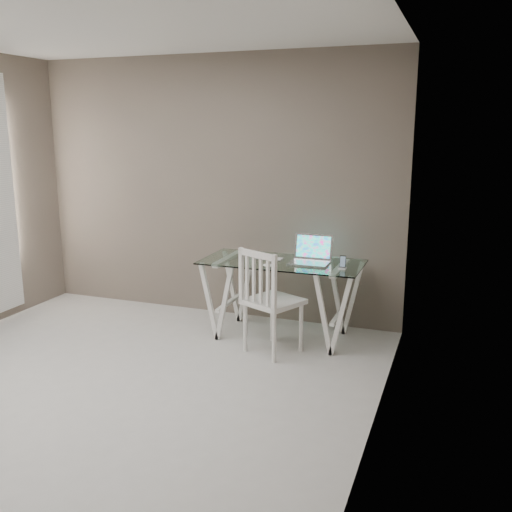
{
  "coord_description": "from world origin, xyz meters",
  "views": [
    {
      "loc": [
        2.47,
        -3.21,
        1.98
      ],
      "look_at": [
        0.76,
        1.45,
        0.85
      ],
      "focal_mm": 40.0,
      "sensor_mm": 36.0,
      "label": 1
    }
  ],
  "objects": [
    {
      "name": "chair",
      "position": [
        0.92,
        1.31,
        0.53
      ],
      "size": [
        0.58,
        0.58,
        0.96
      ],
      "rotation": [
        0.0,
        0.0,
        -0.43
      ],
      "color": "white",
      "rests_on": "ground"
    },
    {
      "name": "phone_dock",
      "position": [
        1.51,
        1.66,
        0.78
      ],
      "size": [
        0.06,
        0.06,
        0.12
      ],
      "color": "white",
      "rests_on": "desk"
    },
    {
      "name": "mouse",
      "position": [
        0.87,
        1.5,
        0.76
      ],
      "size": [
        0.1,
        0.06,
        0.03
      ],
      "primitive_type": "ellipsoid",
      "color": "white",
      "rests_on": "desk"
    },
    {
      "name": "keyboard",
      "position": [
        0.76,
        1.81,
        0.75
      ],
      "size": [
        0.29,
        0.13,
        0.01
      ],
      "primitive_type": "cube",
      "color": "silver",
      "rests_on": "desk"
    },
    {
      "name": "desk",
      "position": [
        0.91,
        1.75,
        0.38
      ],
      "size": [
        1.5,
        0.7,
        0.75
      ],
      "color": "silver",
      "rests_on": "ground"
    },
    {
      "name": "laptop",
      "position": [
        1.18,
        1.81,
        0.81
      ],
      "size": [
        0.36,
        0.31,
        0.25
      ],
      "color": "#B8B8BC",
      "rests_on": "desk"
    },
    {
      "name": "room",
      "position": [
        -0.06,
        0.02,
        1.72
      ],
      "size": [
        4.5,
        4.52,
        2.71
      ],
      "color": "#BBB9B3",
      "rests_on": "ground"
    }
  ]
}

